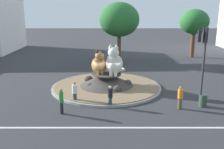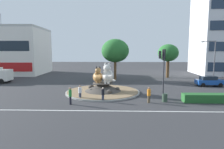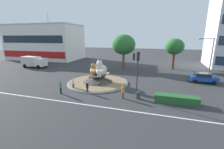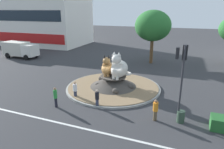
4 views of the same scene
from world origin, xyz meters
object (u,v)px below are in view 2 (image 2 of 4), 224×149
at_px(cat_statue_tabby, 98,76).
at_px(sedan_on_far_lane, 209,81).
at_px(cat_statue_white, 108,75).
at_px(second_tree_near_tower, 168,53).
at_px(pedestrian_orange_shirt, 149,95).
at_px(pedestrian_white_shirt, 80,92).
at_px(pedestrian_green_shirt, 70,95).
at_px(streetlight_arm, 213,60).
at_px(litter_bin, 165,98).
at_px(traffic_light_mast, 163,64).
at_px(pedestrian_black_shirt, 103,94).
at_px(broadleaf_tree_behind_island, 115,51).

height_order(cat_statue_tabby, sedan_on_far_lane, cat_statue_tabby).
distance_m(cat_statue_white, second_tree_near_tower, 20.02).
bearing_deg(second_tree_near_tower, pedestrian_orange_shirt, -109.33).
bearing_deg(cat_statue_tabby, cat_statue_white, 65.25).
bearing_deg(pedestrian_white_shirt, second_tree_near_tower, 49.38).
xyz_separation_m(pedestrian_green_shirt, pedestrian_white_shirt, (0.59, 2.16, -0.11)).
distance_m(cat_statue_white, streetlight_arm, 17.49).
relative_size(pedestrian_green_shirt, sedan_on_far_lane, 0.44).
distance_m(pedestrian_orange_shirt, litter_bin, 1.90).
xyz_separation_m(traffic_light_mast, pedestrian_orange_shirt, (-1.52, -0.55, -3.26)).
relative_size(cat_statue_tabby, cat_statue_white, 0.84).
bearing_deg(cat_statue_tabby, litter_bin, 45.80).
xyz_separation_m(cat_statue_white, pedestrian_black_shirt, (-0.32, -4.41, -1.52)).
distance_m(traffic_light_mast, pedestrian_green_shirt, 10.35).
distance_m(cat_statue_white, pedestrian_black_shirt, 4.68).
xyz_separation_m(broadleaf_tree_behind_island, streetlight_arm, (15.57, -6.42, -1.43)).
bearing_deg(pedestrian_white_shirt, sedan_on_far_lane, 22.79).
distance_m(pedestrian_green_shirt, pedestrian_orange_shirt, 8.27).
distance_m(pedestrian_black_shirt, sedan_on_far_lane, 18.99).
distance_m(pedestrian_white_shirt, sedan_on_far_lane, 20.91).
bearing_deg(broadleaf_tree_behind_island, cat_statue_tabby, -100.03).
relative_size(cat_statue_tabby, traffic_light_mast, 0.42).
xyz_separation_m(traffic_light_mast, sedan_on_far_lane, (9.65, 9.84, -3.31)).
xyz_separation_m(traffic_light_mast, pedestrian_white_shirt, (-9.16, 0.71, -3.29)).
distance_m(broadleaf_tree_behind_island, pedestrian_green_shirt, 19.13).
relative_size(cat_statue_tabby, pedestrian_black_shirt, 1.48).
bearing_deg(streetlight_arm, traffic_light_mast, 45.94).
relative_size(second_tree_near_tower, streetlight_arm, 0.98).
distance_m(streetlight_arm, sedan_on_far_lane, 3.43).
height_order(traffic_light_mast, pedestrian_orange_shirt, traffic_light_mast).
xyz_separation_m(streetlight_arm, pedestrian_white_shirt, (-19.35, -9.46, -3.36)).
height_order(cat_statue_white, litter_bin, cat_statue_white).
bearing_deg(streetlight_arm, pedestrian_orange_shirt, 43.46).
relative_size(cat_statue_tabby, litter_bin, 2.63).
bearing_deg(pedestrian_orange_shirt, pedestrian_white_shirt, -74.45).
distance_m(pedestrian_green_shirt, pedestrian_black_shirt, 3.51).
distance_m(cat_statue_tabby, broadleaf_tree_behind_island, 12.77).
height_order(pedestrian_orange_shirt, sedan_on_far_lane, pedestrian_orange_shirt).
height_order(cat_statue_white, pedestrian_white_shirt, cat_statue_white).
xyz_separation_m(traffic_light_mast, pedestrian_black_shirt, (-6.47, -0.20, -3.30)).
bearing_deg(pedestrian_black_shirt, pedestrian_green_shirt, 62.84).
distance_m(streetlight_arm, pedestrian_white_shirt, 21.80).
relative_size(traffic_light_mast, streetlight_arm, 0.79).
height_order(broadleaf_tree_behind_island, second_tree_near_tower, broadleaf_tree_behind_island).
height_order(traffic_light_mast, pedestrian_black_shirt, traffic_light_mast).
xyz_separation_m(pedestrian_orange_shirt, sedan_on_far_lane, (11.17, 10.39, -0.05)).
bearing_deg(sedan_on_far_lane, cat_statue_white, -160.89).
height_order(cat_statue_white, pedestrian_black_shirt, cat_statue_white).
relative_size(pedestrian_white_shirt, litter_bin, 1.81).
bearing_deg(sedan_on_far_lane, pedestrian_white_shirt, -154.60).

